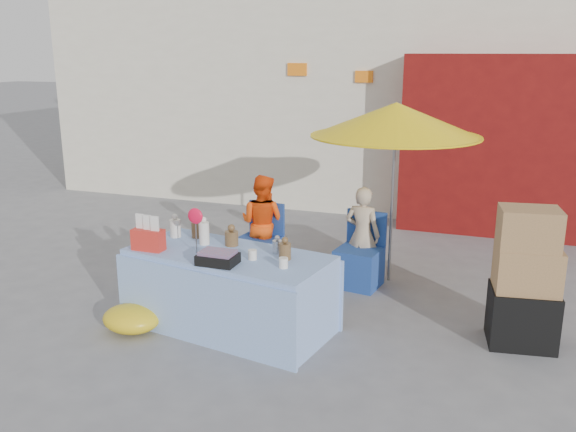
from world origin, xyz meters
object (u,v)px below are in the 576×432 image
at_px(umbrella, 396,120).
at_px(chair_left, 259,253).
at_px(market_table, 228,289).
at_px(vendor_beige, 362,235).
at_px(vendor_orange, 262,223).
at_px(chair_right, 359,265).
at_px(box_stack, 525,283).

bearing_deg(umbrella, chair_left, -169.59).
relative_size(market_table, vendor_beige, 1.86).
distance_m(chair_left, vendor_beige, 1.29).
distance_m(vendor_orange, umbrella, 2.02).
bearing_deg(chair_right, chair_left, -171.51).
relative_size(chair_right, vendor_orange, 0.71).
relative_size(vendor_orange, vendor_beige, 1.04).
distance_m(chair_left, box_stack, 3.15).
relative_size(chair_left, umbrella, 0.41).
relative_size(vendor_beige, umbrella, 0.55).
xyz_separation_m(market_table, chair_left, (-0.30, 1.51, -0.14)).
distance_m(chair_right, box_stack, 2.00).
xyz_separation_m(vendor_orange, box_stack, (2.99, -1.06, 0.00)).
xyz_separation_m(chair_left, vendor_beige, (1.25, 0.13, 0.32)).
height_order(market_table, umbrella, umbrella).
relative_size(umbrella, box_stack, 1.60).
distance_m(vendor_orange, box_stack, 3.18).
bearing_deg(chair_left, market_table, -70.34).
bearing_deg(chair_right, umbrella, 52.18).
bearing_deg(box_stack, vendor_beige, 148.65).
xyz_separation_m(chair_right, vendor_orange, (-1.25, 0.13, 0.34)).
height_order(chair_left, chair_right, same).
xyz_separation_m(chair_left, chair_right, (1.25, 0.00, 0.00)).
height_order(vendor_orange, vendor_beige, vendor_orange).
relative_size(chair_left, vendor_beige, 0.74).
relative_size(market_table, box_stack, 1.64).
xyz_separation_m(chair_left, umbrella, (1.55, 0.28, 1.64)).
xyz_separation_m(chair_right, umbrella, (0.30, 0.28, 1.64)).
height_order(vendor_orange, box_stack, box_stack).
bearing_deg(vendor_beige, chair_left, 14.64).
height_order(chair_right, vendor_orange, vendor_orange).
distance_m(vendor_beige, box_stack, 2.04).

